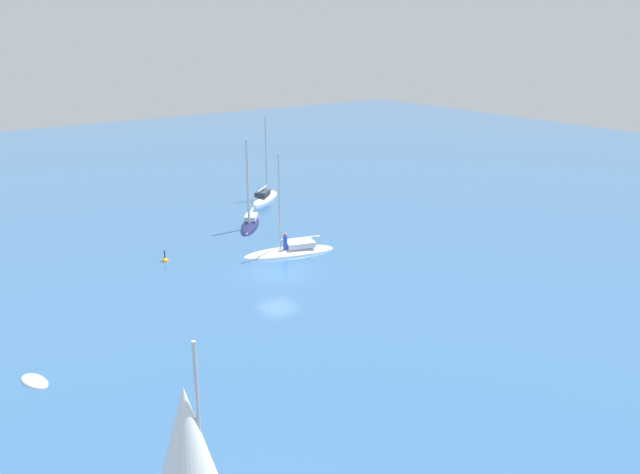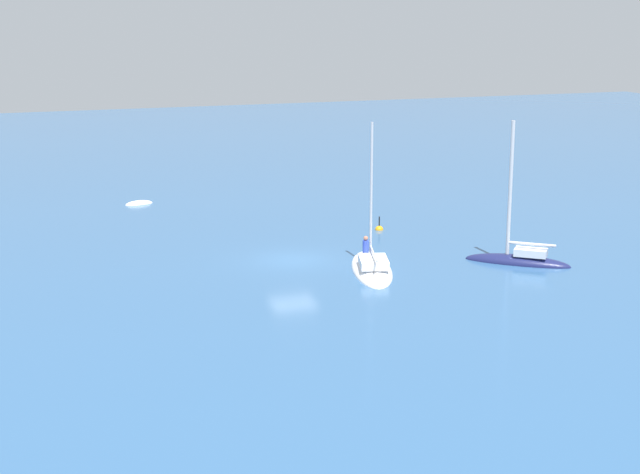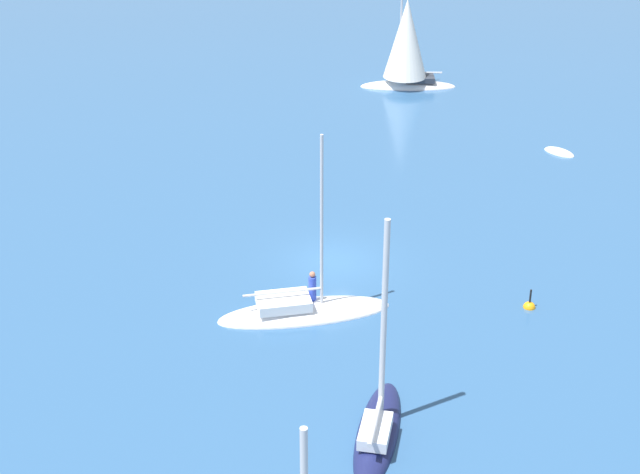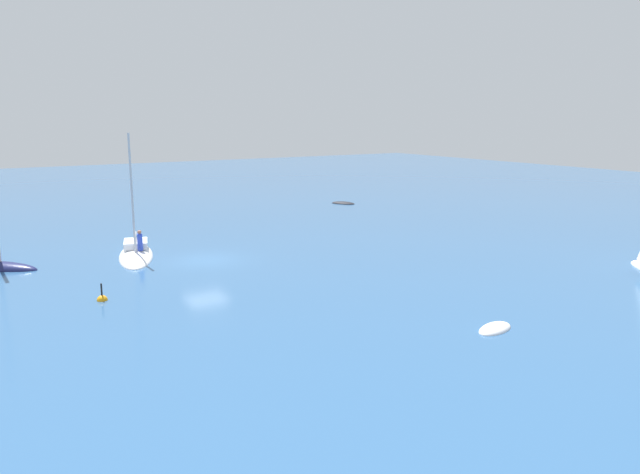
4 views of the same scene
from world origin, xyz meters
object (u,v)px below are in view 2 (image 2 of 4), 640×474
(sailboat, at_px, (518,259))
(sloop_1, at_px, (372,268))
(channel_buoy, at_px, (379,230))
(skiff_1, at_px, (139,204))

(sailboat, xyz_separation_m, sloop_1, (-1.27, -7.92, -0.10))
(sloop_1, distance_m, channel_buoy, 9.24)
(sloop_1, relative_size, channel_buoy, 7.45)
(skiff_1, bearing_deg, sloop_1, -80.53)
(sailboat, xyz_separation_m, channel_buoy, (-9.65, -4.02, -0.19))
(channel_buoy, bearing_deg, skiff_1, -134.88)
(sloop_1, bearing_deg, channel_buoy, -8.60)
(skiff_1, height_order, channel_buoy, channel_buoy)
(sailboat, height_order, skiff_1, sailboat)
(skiff_1, xyz_separation_m, channel_buoy, (12.63, 12.69, 0.01))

